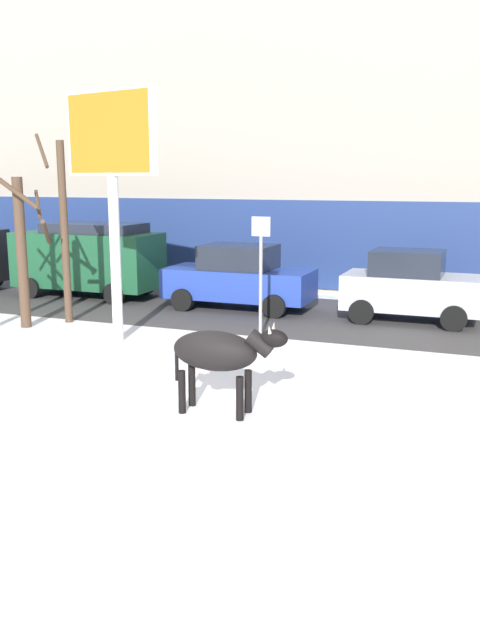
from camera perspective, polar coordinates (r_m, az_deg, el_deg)
ground_plane at (r=10.91m, az=-6.73°, el=-8.01°), size 120.00×120.00×0.00m
road_strip at (r=18.59m, az=5.87°, el=0.32°), size 60.00×5.60×0.01m
building_facade at (r=24.80m, az=10.63°, el=18.09°), size 44.00×6.10×13.00m
cow_black at (r=10.69m, az=-1.77°, el=-2.78°), size 1.90×0.65×1.54m
billboard at (r=15.59m, az=-10.75°, el=13.92°), size 2.50×0.76×5.56m
car_darkgreen_van at (r=22.00m, az=-12.59°, el=5.15°), size 4.62×2.16×2.32m
car_blue_sedan at (r=19.41m, az=-0.10°, el=3.58°), size 4.22×2.01×1.84m
car_silver_hatchback at (r=18.28m, az=14.13°, el=2.77°), size 3.52×1.95×1.86m
bare_tree_left_lot at (r=17.99m, az=-14.69°, el=7.47°), size 1.02×1.01×4.78m
bare_tree_right_lot at (r=17.67m, az=-17.75°, el=5.76°), size 1.20×1.71×3.90m
street_sign at (r=15.80m, az=1.75°, el=4.47°), size 0.44×0.08×2.82m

